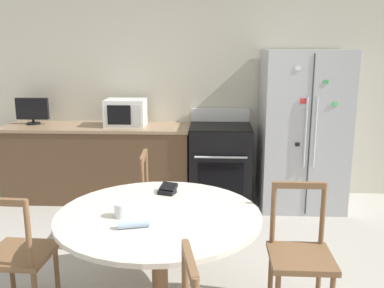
{
  "coord_description": "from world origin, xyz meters",
  "views": [
    {
      "loc": [
        0.24,
        -2.63,
        1.81
      ],
      "look_at": [
        0.07,
        1.15,
        0.95
      ],
      "focal_mm": 40.0,
      "sensor_mm": 36.0,
      "label": 1
    }
  ],
  "objects_px": {
    "refrigerator": "(302,130)",
    "candle_glass": "(122,211)",
    "dining_chair_left": "(18,256)",
    "microwave": "(126,113)",
    "countertop_tv": "(32,110)",
    "wallet": "(168,190)",
    "oven_range": "(220,163)",
    "dining_chair_right": "(300,255)",
    "dining_chair_far": "(163,204)"
  },
  "relations": [
    {
      "from": "candle_glass",
      "to": "wallet",
      "type": "bearing_deg",
      "value": 62.02
    },
    {
      "from": "oven_range",
      "to": "dining_chair_right",
      "type": "height_order",
      "value": "oven_range"
    },
    {
      "from": "countertop_tv",
      "to": "dining_chair_left",
      "type": "height_order",
      "value": "countertop_tv"
    },
    {
      "from": "oven_range",
      "to": "candle_glass",
      "type": "height_order",
      "value": "oven_range"
    },
    {
      "from": "countertop_tv",
      "to": "dining_chair_right",
      "type": "distance_m",
      "value": 3.65
    },
    {
      "from": "dining_chair_right",
      "to": "refrigerator",
      "type": "bearing_deg",
      "value": -100.46
    },
    {
      "from": "microwave",
      "to": "candle_glass",
      "type": "height_order",
      "value": "microwave"
    },
    {
      "from": "oven_range",
      "to": "dining_chair_far",
      "type": "height_order",
      "value": "oven_range"
    },
    {
      "from": "countertop_tv",
      "to": "microwave",
      "type": "bearing_deg",
      "value": -3.15
    },
    {
      "from": "dining_chair_right",
      "to": "wallet",
      "type": "xyz_separation_m",
      "value": [
        -0.94,
        0.37,
        0.33
      ]
    },
    {
      "from": "microwave",
      "to": "countertop_tv",
      "type": "height_order",
      "value": "countertop_tv"
    },
    {
      "from": "dining_chair_right",
      "to": "dining_chair_far",
      "type": "bearing_deg",
      "value": -40.84
    },
    {
      "from": "refrigerator",
      "to": "dining_chair_right",
      "type": "distance_m",
      "value": 2.23
    },
    {
      "from": "microwave",
      "to": "dining_chair_far",
      "type": "xyz_separation_m",
      "value": [
        0.58,
        -1.32,
        -0.62
      ]
    },
    {
      "from": "oven_range",
      "to": "dining_chair_right",
      "type": "xyz_separation_m",
      "value": [
        0.5,
        -2.21,
        -0.03
      ]
    },
    {
      "from": "countertop_tv",
      "to": "wallet",
      "type": "relative_size",
      "value": 2.47
    },
    {
      "from": "dining_chair_far",
      "to": "refrigerator",
      "type": "bearing_deg",
      "value": 126.77
    },
    {
      "from": "dining_chair_left",
      "to": "dining_chair_right",
      "type": "xyz_separation_m",
      "value": [
        1.91,
        0.09,
        0.0
      ]
    },
    {
      "from": "countertop_tv",
      "to": "dining_chair_far",
      "type": "distance_m",
      "value": 2.29
    },
    {
      "from": "refrigerator",
      "to": "wallet",
      "type": "xyz_separation_m",
      "value": [
        -1.36,
        -1.77,
        -0.13
      ]
    },
    {
      "from": "countertop_tv",
      "to": "dining_chair_left",
      "type": "bearing_deg",
      "value": -70.52
    },
    {
      "from": "dining_chair_far",
      "to": "candle_glass",
      "type": "bearing_deg",
      "value": -11.1
    },
    {
      "from": "dining_chair_left",
      "to": "dining_chair_far",
      "type": "height_order",
      "value": "same"
    },
    {
      "from": "dining_chair_left",
      "to": "countertop_tv",
      "type": "bearing_deg",
      "value": 112.26
    },
    {
      "from": "dining_chair_far",
      "to": "candle_glass",
      "type": "relative_size",
      "value": 9.76
    },
    {
      "from": "microwave",
      "to": "dining_chair_far",
      "type": "bearing_deg",
      "value": -66.4
    },
    {
      "from": "dining_chair_far",
      "to": "wallet",
      "type": "relative_size",
      "value": 5.72
    },
    {
      "from": "dining_chair_right",
      "to": "wallet",
      "type": "distance_m",
      "value": 1.06
    },
    {
      "from": "oven_range",
      "to": "wallet",
      "type": "height_order",
      "value": "oven_range"
    },
    {
      "from": "microwave",
      "to": "dining_chair_right",
      "type": "bearing_deg",
      "value": -54.19
    },
    {
      "from": "countertop_tv",
      "to": "candle_glass",
      "type": "xyz_separation_m",
      "value": [
        1.57,
        -2.41,
        -0.3
      ]
    },
    {
      "from": "dining_chair_left",
      "to": "candle_glass",
      "type": "height_order",
      "value": "dining_chair_left"
    },
    {
      "from": "refrigerator",
      "to": "oven_range",
      "type": "relative_size",
      "value": 1.65
    },
    {
      "from": "oven_range",
      "to": "microwave",
      "type": "relative_size",
      "value": 2.34
    },
    {
      "from": "microwave",
      "to": "wallet",
      "type": "xyz_separation_m",
      "value": [
        0.68,
        -1.87,
        -0.3
      ]
    },
    {
      "from": "countertop_tv",
      "to": "dining_chair_left",
      "type": "relative_size",
      "value": 0.43
    },
    {
      "from": "microwave",
      "to": "candle_glass",
      "type": "bearing_deg",
      "value": -79.62
    },
    {
      "from": "dining_chair_right",
      "to": "candle_glass",
      "type": "height_order",
      "value": "dining_chair_right"
    },
    {
      "from": "oven_range",
      "to": "dining_chair_far",
      "type": "distance_m",
      "value": 1.4
    },
    {
      "from": "microwave",
      "to": "wallet",
      "type": "height_order",
      "value": "microwave"
    },
    {
      "from": "wallet",
      "to": "microwave",
      "type": "bearing_deg",
      "value": 110.04
    },
    {
      "from": "dining_chair_right",
      "to": "microwave",
      "type": "bearing_deg",
      "value": -53.5
    },
    {
      "from": "microwave",
      "to": "dining_chair_left",
      "type": "relative_size",
      "value": 0.51
    },
    {
      "from": "refrigerator",
      "to": "dining_chair_far",
      "type": "height_order",
      "value": "refrigerator"
    },
    {
      "from": "refrigerator",
      "to": "dining_chair_left",
      "type": "relative_size",
      "value": 1.98
    },
    {
      "from": "refrigerator",
      "to": "oven_range",
      "type": "bearing_deg",
      "value": 175.54
    },
    {
      "from": "countertop_tv",
      "to": "wallet",
      "type": "height_order",
      "value": "countertop_tv"
    },
    {
      "from": "refrigerator",
      "to": "candle_glass",
      "type": "relative_size",
      "value": 19.29
    },
    {
      "from": "refrigerator",
      "to": "microwave",
      "type": "height_order",
      "value": "refrigerator"
    },
    {
      "from": "refrigerator",
      "to": "wallet",
      "type": "bearing_deg",
      "value": -127.52
    }
  ]
}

